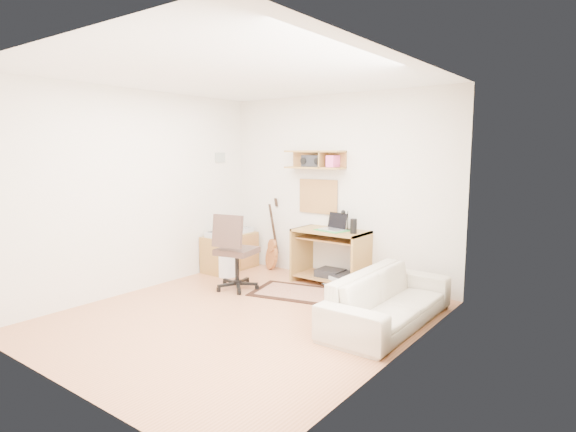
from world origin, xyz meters
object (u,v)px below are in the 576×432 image
Objects in this scene: sofa at (389,290)px; cabinet at (230,252)px; printer at (345,281)px; desk at (330,257)px; task_chair at (237,251)px.

cabinet is at bearing 77.05° from sofa.
printer is 1.43m from sofa.
cabinet is 3.04m from sofa.
desk is 0.54× the size of sofa.
desk is 1.29m from task_chair.
desk is 1.11× the size of cabinet.
sofa reaches higher than cabinet.
cabinet is 0.49× the size of sofa.
desk is 1.61m from sofa.
sofa is (2.96, -0.68, 0.09)m from cabinet.
sofa is at bearing -10.75° from task_chair.
sofa is (1.06, -0.91, 0.28)m from printer.
printer is at bearing 29.40° from task_chair.
task_chair is (-0.84, -0.97, 0.14)m from desk.
cabinet is 1.96× the size of printer.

